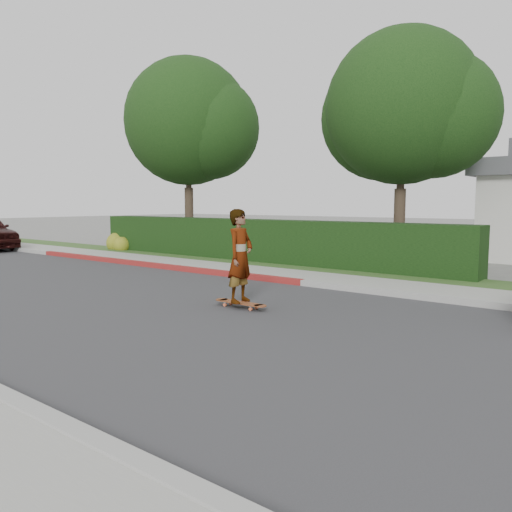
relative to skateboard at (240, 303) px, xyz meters
The scene contains 12 objects.
ground 1.84m from the skateboard, 144.76° to the right, with size 120.00×120.00×0.00m, color slate.
road 1.84m from the skateboard, 144.76° to the right, with size 60.00×8.00×0.01m, color #2D2D30.
curb_far 3.39m from the skateboard, 116.21° to the left, with size 60.00×0.20×0.15m, color #9E9E99.
curb_red_section 7.17m from the skateboard, 154.91° to the left, with size 12.00×0.21×0.15m, color maroon.
sidewalk_far 4.22m from the skateboard, 110.80° to the left, with size 60.00×1.60×0.12m, color gray.
planting_strip 5.74m from the skateboard, 105.12° to the left, with size 60.00×1.60×0.10m, color #2D4C1E.
hedge 7.64m from the skateboard, 126.21° to the left, with size 15.00×1.00×1.50m, color black.
flowering_shrub 12.83m from the skateboard, 153.73° to the left, with size 1.40×1.00×0.90m.
tree_left 12.88m from the skateboard, 139.75° to the left, with size 5.99×5.21×8.00m.
tree_center 9.44m from the skateboard, 90.08° to the left, with size 5.66×4.84×7.44m.
skateboard is the anchor object (origin of this frame).
skateboarder 0.93m from the skateboard, behind, with size 0.67×0.44×1.83m, color white.
Camera 1 is at (7.70, -6.39, 2.08)m, focal length 35.00 mm.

